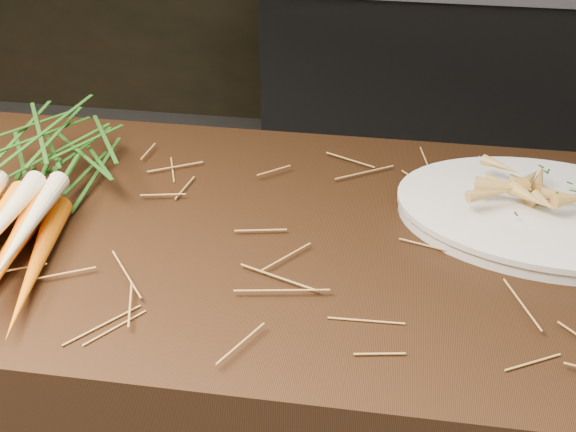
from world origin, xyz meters
name	(u,v)px	position (x,y,z in m)	size (l,w,h in m)	color
back_counter	(494,76)	(0.30, 2.18, 0.42)	(1.82, 0.62, 0.84)	black
straw_bedding	(449,242)	(0.00, 0.30, 0.91)	(1.40, 0.60, 0.02)	olive
root_veg_bunch	(36,188)	(-0.67, 0.29, 0.95)	(0.24, 0.59, 0.11)	orange
serving_platter	(546,217)	(0.16, 0.39, 0.91)	(0.48, 0.32, 0.03)	white
roasted_veg_heap	(551,196)	(0.16, 0.39, 0.95)	(0.23, 0.17, 0.05)	gold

